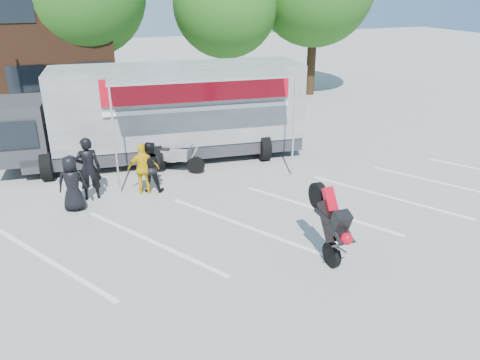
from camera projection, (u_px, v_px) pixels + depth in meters
ground at (248, 244)px, 11.58m from camera, size 100.00×100.00×0.00m
parking_bay_lines at (234, 226)px, 12.43m from camera, size 18.09×13.33×0.01m
tree_mid at (226, 5)px, 24.23m from camera, size 5.44×5.44×7.68m
transporter_truck at (168, 159)px, 17.25m from camera, size 11.11×6.34×3.36m
parked_motorcycle at (177, 172)px, 15.98m from camera, size 2.05×1.53×1.04m
stunt_bike_rider at (317, 252)px, 11.23m from camera, size 0.81×1.67×1.95m
spectator_leather_a at (72, 183)px, 13.03m from camera, size 0.88×0.67×1.62m
spectator_leather_b at (88, 169)px, 13.68m from camera, size 0.73×0.50×1.91m
spectator_leather_c at (150, 167)px, 14.24m from camera, size 0.93×0.82×1.59m
spectator_hivis at (143, 169)px, 14.08m from camera, size 1.00×0.59×1.60m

